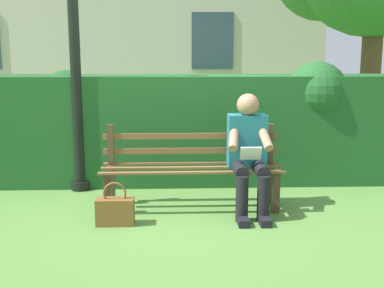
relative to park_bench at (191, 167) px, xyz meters
The scene contains 6 objects.
ground 0.42m from the park_bench, 90.00° to the left, with size 60.00×60.00×0.00m, color #517F38.
park_bench is the anchor object (origin of this frame).
person_seated 0.61m from the park_bench, 163.47° to the left, with size 0.44×0.73×1.16m.
hedge_backdrop 1.10m from the park_bench, 86.54° to the right, with size 5.47×0.88×1.46m.
handbag 0.92m from the park_bench, 35.14° to the left, with size 0.35×0.15×0.40m.
lamp_post 1.94m from the park_bench, 28.25° to the right, with size 0.25×0.25×3.09m.
Camera 1 is at (0.18, 4.66, 1.55)m, focal length 44.86 mm.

